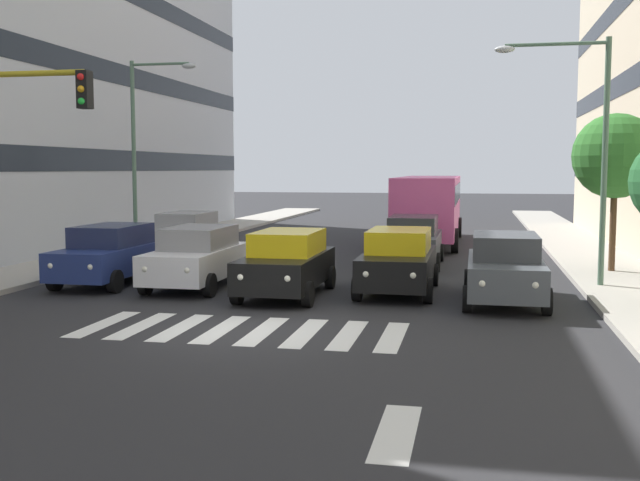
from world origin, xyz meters
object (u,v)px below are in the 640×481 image
object	(u,v)px
car_1	(398,260)
street_lamp_right	(143,137)
car_2	(287,263)
car_3	(197,256)
bus_behind_traffic	(429,202)
car_4	(110,254)
car_row2_0	(186,235)
street_lamp_left	(585,133)
car_row2_1	(413,240)
street_tree_1	(615,156)
car_0	(505,268)

from	to	relation	value
car_1	street_lamp_right	distance (m)	13.07
car_2	car_3	distance (m)	2.97
car_3	bus_behind_traffic	distance (m)	15.17
car_4	car_row2_0	distance (m)	6.51
car_3	street_lamp_left	bearing A→B (deg)	-170.41
car_4	car_row2_1	world-z (taller)	same
street_lamp_left	street_tree_1	world-z (taller)	street_lamp_left
car_1	car_row2_0	xyz separation A→B (m)	(8.64, -6.40, 0.00)
car_3	car_row2_0	distance (m)	7.26
street_lamp_left	car_1	bearing A→B (deg)	17.58
car_4	street_lamp_left	world-z (taller)	street_lamp_left
car_row2_1	street_lamp_left	world-z (taller)	street_lamp_left
car_0	car_3	bearing A→B (deg)	-5.09
street_tree_1	car_row2_1	bearing A→B (deg)	-10.33
street_lamp_left	car_2	bearing A→B (deg)	18.94
car_0	car_4	xyz separation A→B (m)	(11.19, -0.88, 0.00)
street_lamp_left	bus_behind_traffic	bearing A→B (deg)	-68.04
car_2	car_3	size ratio (longest dim) A/B	1.00
car_row2_1	street_tree_1	size ratio (longest dim) A/B	0.90
car_row2_1	street_lamp_left	xyz separation A→B (m)	(-5.02, 4.31, 3.45)
car_0	car_2	size ratio (longest dim) A/B	1.00
car_1	car_0	bearing A→B (deg)	160.45
street_lamp_right	street_lamp_left	bearing A→B (deg)	161.03
car_row2_1	car_1	bearing A→B (deg)	90.81
car_1	street_lamp_left	distance (m)	6.22
car_2	street_lamp_right	world-z (taller)	street_lamp_right
car_0	street_lamp_left	distance (m)	4.80
car_row2_0	bus_behind_traffic	world-z (taller)	bus_behind_traffic
car_row2_1	bus_behind_traffic	distance (m)	7.99
car_4	bus_behind_traffic	bearing A→B (deg)	-121.18
car_row2_0	street_lamp_right	world-z (taller)	street_lamp_right
car_3	car_row2_1	bearing A→B (deg)	-132.53
street_lamp_right	car_row2_0	bearing A→B (deg)	165.96
car_0	street_lamp_left	bearing A→B (deg)	-130.31
car_3	street_lamp_right	world-z (taller)	street_lamp_right
car_3	street_tree_1	bearing A→B (deg)	-157.54
car_0	street_lamp_right	bearing A→B (deg)	-30.61
car_0	car_1	world-z (taller)	same
car_row2_0	car_4	bearing A→B (deg)	91.97
car_1	car_3	world-z (taller)	same
car_0	car_3	distance (m)	8.49
car_0	car_row2_0	distance (m)	13.59
car_1	car_4	xyz separation A→B (m)	(8.42, 0.11, 0.00)
car_row2_0	street_tree_1	xyz separation A→B (m)	(-14.91, 1.69, 2.86)
car_4	street_tree_1	distance (m)	15.72
bus_behind_traffic	street_lamp_right	size ratio (longest dim) A/B	1.44
street_lamp_right	car_0	bearing A→B (deg)	149.39
car_row2_1	street_tree_1	distance (m)	7.07
car_2	car_4	world-z (taller)	same
car_0	car_2	distance (m)	5.62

